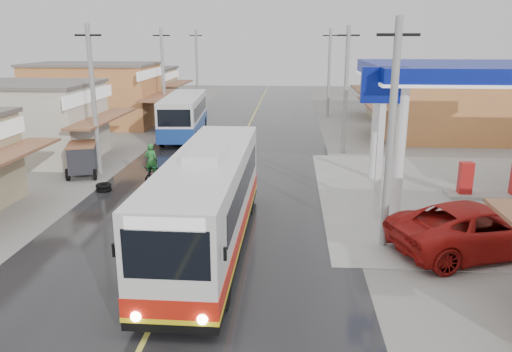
% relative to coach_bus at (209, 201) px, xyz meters
% --- Properties ---
extents(ground, '(120.00, 120.00, 0.00)m').
position_rel_coach_bus_xyz_m(ground, '(-0.75, 0.64, -1.78)').
color(ground, slate).
rests_on(ground, ground).
extents(road, '(12.00, 90.00, 0.02)m').
position_rel_coach_bus_xyz_m(road, '(-0.75, 15.64, -1.77)').
color(road, black).
rests_on(road, ground).
extents(centre_line, '(0.15, 90.00, 0.01)m').
position_rel_coach_bus_xyz_m(centre_line, '(-0.75, 15.64, -1.76)').
color(centre_line, '#D8CC4C').
rests_on(centre_line, road).
extents(shopfronts_left, '(11.00, 44.00, 5.20)m').
position_rel_coach_bus_xyz_m(shopfronts_left, '(-13.75, 18.64, -1.78)').
color(shopfronts_left, tan).
rests_on(shopfronts_left, ground).
extents(shopfronts_right, '(11.00, 44.00, 4.80)m').
position_rel_coach_bus_xyz_m(shopfronts_right, '(14.25, 12.64, -1.78)').
color(shopfronts_right, beige).
rests_on(shopfronts_right, ground).
extents(utility_poles_left, '(1.60, 50.00, 8.00)m').
position_rel_coach_bus_xyz_m(utility_poles_left, '(-7.75, 16.64, -1.78)').
color(utility_poles_left, gray).
rests_on(utility_poles_left, ground).
extents(utility_poles_right, '(1.60, 36.00, 8.00)m').
position_rel_coach_bus_xyz_m(utility_poles_right, '(6.25, 15.64, -1.78)').
color(utility_poles_right, gray).
rests_on(utility_poles_right, ground).
extents(coach_bus, '(2.81, 11.84, 3.69)m').
position_rel_coach_bus_xyz_m(coach_bus, '(0.00, 0.00, 0.00)').
color(coach_bus, silver).
rests_on(coach_bus, road).
extents(second_bus, '(3.18, 9.50, 3.10)m').
position_rel_coach_bus_xyz_m(second_bus, '(-5.12, 19.98, -0.11)').
color(second_bus, silver).
rests_on(second_bus, road).
extents(jeepney, '(6.92, 4.86, 1.75)m').
position_rel_coach_bus_xyz_m(jeepney, '(9.44, 0.30, -0.90)').
color(jeepney, '#A31410').
rests_on(jeepney, ground).
extents(cyclist, '(0.97, 2.13, 2.22)m').
position_rel_coach_bus_xyz_m(cyclist, '(-4.15, 7.58, -1.05)').
color(cyclist, black).
rests_on(cyclist, ground).
extents(tricycle_near, '(2.19, 2.54, 1.82)m').
position_rel_coach_bus_xyz_m(tricycle_near, '(-8.38, 8.98, -0.74)').
color(tricycle_near, '#26262D').
rests_on(tricycle_near, ground).
extents(tyre_stack, '(0.76, 0.76, 0.39)m').
position_rel_coach_bus_xyz_m(tyre_stack, '(-6.29, 6.34, -1.58)').
color(tyre_stack, black).
rests_on(tyre_stack, ground).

